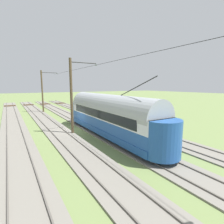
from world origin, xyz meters
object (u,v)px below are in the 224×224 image
object	(u,v)px
catenary_pole_foreground	(43,91)
catenary_pole_mid_near	(72,95)
vintage_streetcar	(109,115)
switch_stand	(101,111)

from	to	relation	value
catenary_pole_foreground	catenary_pole_mid_near	distance (m)	17.59
catenary_pole_foreground	catenary_pole_mid_near	world-z (taller)	same
vintage_streetcar	catenary_pole_mid_near	world-z (taller)	catenary_pole_mid_near
vintage_streetcar	catenary_pole_mid_near	xyz separation A→B (m)	(2.82, -2.84, 1.90)
catenary_pole_mid_near	switch_stand	bearing A→B (deg)	-131.44
vintage_streetcar	switch_stand	bearing A→B (deg)	-113.88
vintage_streetcar	catenary_pole_foreground	world-z (taller)	catenary_pole_foreground
catenary_pole_foreground	switch_stand	size ratio (longest dim) A/B	6.44
catenary_pole_foreground	catenary_pole_mid_near	bearing A→B (deg)	90.00
vintage_streetcar	catenary_pole_mid_near	size ratio (longest dim) A/B	2.12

